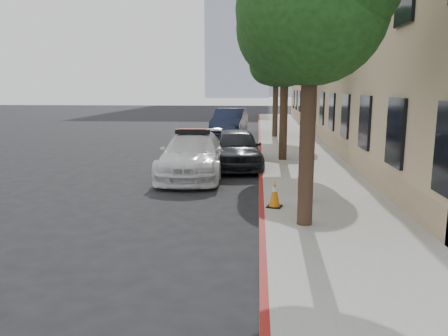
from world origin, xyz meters
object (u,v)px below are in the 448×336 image
object	(u,v)px
police_car	(193,155)
parked_car_mid	(237,148)
fire_hydrant	(305,183)
traffic_cone	(275,194)
parked_car_far	(230,122)

from	to	relation	value
police_car	parked_car_mid	world-z (taller)	police_car
police_car	fire_hydrant	size ratio (longest dim) A/B	5.45
traffic_cone	parked_car_mid	bearing A→B (deg)	101.25
fire_hydrant	police_car	bearing A→B (deg)	128.69
parked_car_far	fire_hydrant	distance (m)	16.01
parked_car_far	traffic_cone	world-z (taller)	parked_car_far
police_car	parked_car_mid	xyz separation A→B (m)	(1.32, 1.67, 0.00)
police_car	parked_car_far	distance (m)	12.34
police_car	parked_car_mid	distance (m)	2.13
parked_car_mid	traffic_cone	size ratio (longest dim) A/B	6.78
fire_hydrant	parked_car_far	bearing A→B (deg)	95.63
traffic_cone	police_car	bearing A→B (deg)	121.06
parked_car_far	traffic_cone	distance (m)	16.58
parked_car_mid	traffic_cone	world-z (taller)	parked_car_mid
parked_car_mid	parked_car_far	distance (m)	10.70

